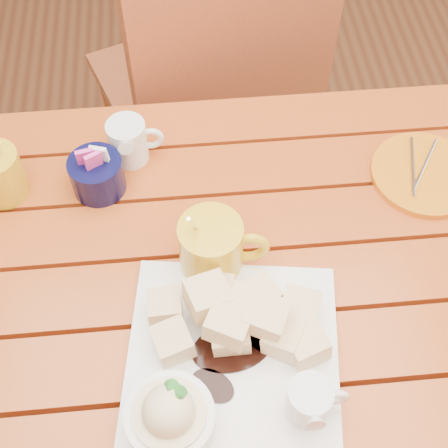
{
  "coord_description": "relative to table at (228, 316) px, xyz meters",
  "views": [
    {
      "loc": [
        -0.05,
        -0.46,
        1.58
      ],
      "look_at": [
        -0.0,
        0.06,
        0.82
      ],
      "focal_mm": 50.0,
      "sensor_mm": 36.0,
      "label": 1
    }
  ],
  "objects": [
    {
      "name": "table",
      "position": [
        0.0,
        0.0,
        0.0
      ],
      "size": [
        1.2,
        0.79,
        0.75
      ],
      "color": "#9E3414",
      "rests_on": "ground"
    },
    {
      "name": "orange_saucer",
      "position": [
        0.36,
        0.18,
        0.11
      ],
      "size": [
        0.18,
        0.18,
        0.02
      ],
      "rotation": [
        0.0,
        0.0,
        -0.43
      ],
      "color": "orange",
      "rests_on": "table"
    },
    {
      "name": "cream_pitcher",
      "position": [
        -0.14,
        0.27,
        0.15
      ],
      "size": [
        0.1,
        0.08,
        0.08
      ],
      "rotation": [
        0.0,
        0.0,
        0.02
      ],
      "color": "white",
      "rests_on": "table"
    },
    {
      "name": "chair_far",
      "position": [
        0.03,
        0.64,
        -0.1
      ],
      "size": [
        0.59,
        0.59,
        0.97
      ],
      "rotation": [
        0.0,
        0.0,
        3.49
      ],
      "color": "brown",
      "rests_on": "ground"
    },
    {
      "name": "sugar_caddy",
      "position": [
        -0.2,
        0.21,
        0.14
      ],
      "size": [
        0.09,
        0.09,
        0.1
      ],
      "color": "black",
      "rests_on": "table"
    },
    {
      "name": "ground",
      "position": [
        0.0,
        -0.0,
        -0.64
      ],
      "size": [
        5.0,
        5.0,
        0.0
      ],
      "primitive_type": "plane",
      "color": "#592C19",
      "rests_on": "ground"
    },
    {
      "name": "dessert_plate",
      "position": [
        -0.02,
        -0.14,
        0.14
      ],
      "size": [
        0.33,
        0.33,
        0.12
      ],
      "rotation": [
        0.0,
        0.0,
        -0.14
      ],
      "color": "white",
      "rests_on": "table"
    },
    {
      "name": "coffee_mug_right",
      "position": [
        -0.02,
        0.03,
        0.16
      ],
      "size": [
        0.14,
        0.1,
        0.16
      ],
      "rotation": [
        0.0,
        0.0,
        -0.06
      ],
      "color": "gold",
      "rests_on": "table"
    }
  ]
}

